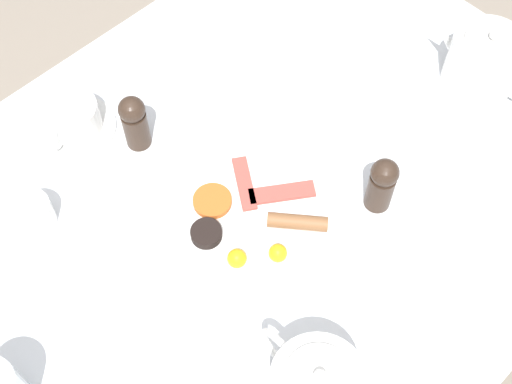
{
  "coord_description": "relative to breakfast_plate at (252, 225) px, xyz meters",
  "views": [
    {
      "loc": [
        -0.42,
        0.41,
        1.76
      ],
      "look_at": [
        0.0,
        0.0,
        0.77
      ],
      "focal_mm": 50.0,
      "sensor_mm": 36.0,
      "label": 1
    }
  ],
  "objects": [
    {
      "name": "teapot_near",
      "position": [
        -0.07,
        -0.5,
        0.05
      ],
      "size": [
        0.22,
        0.13,
        0.13
      ],
      "rotation": [
        0.0,
        0.0,
        0.12
      ],
      "color": "white",
      "rests_on": "table"
    },
    {
      "name": "breakfast_plate",
      "position": [
        0.0,
        0.0,
        0.0
      ],
      "size": [
        0.28,
        0.28,
        0.04
      ],
      "color": "white",
      "rests_on": "table"
    },
    {
      "name": "table",
      "position": [
        0.03,
        -0.04,
        -0.08
      ],
      "size": [
        0.92,
        1.22,
        0.75
      ],
      "color": "silver",
      "rests_on": "ground_plane"
    },
    {
      "name": "teacup_with_saucer_left",
      "position": [
        0.19,
        -0.19,
        0.02
      ],
      "size": [
        0.14,
        0.14,
        0.06
      ],
      "color": "white",
      "rests_on": "table"
    },
    {
      "name": "creamer_jug",
      "position": [
        0.25,
        0.24,
        0.02
      ],
      "size": [
        0.09,
        0.07,
        0.05
      ],
      "color": "white",
      "rests_on": "table"
    },
    {
      "name": "salt_grinder",
      "position": [
        0.26,
        0.02,
        0.05
      ],
      "size": [
        0.04,
        0.04,
        0.11
      ],
      "color": "#38281E",
      "rests_on": "table"
    },
    {
      "name": "pepper_grinder",
      "position": [
        -0.11,
        -0.18,
        0.05
      ],
      "size": [
        0.04,
        0.04,
        0.11
      ],
      "color": "#38281E",
      "rests_on": "table"
    },
    {
      "name": "teacup_with_saucer_right",
      "position": [
        0.35,
        0.08,
        0.02
      ],
      "size": [
        0.14,
        0.14,
        0.06
      ],
      "color": "white",
      "rests_on": "table"
    },
    {
      "name": "napkin_folded",
      "position": [
        0.24,
        -0.46,
        -0.01
      ],
      "size": [
        0.15,
        0.18,
        0.01
      ],
      "rotation": [
        0.0,
        0.0,
        1.81
      ],
      "color": "white",
      "rests_on": "table"
    },
    {
      "name": "ground_plane",
      "position": [
        0.03,
        -0.04,
        -0.76
      ],
      "size": [
        8.0,
        8.0,
        0.0
      ],
      "primitive_type": "plane",
      "color": "gray"
    }
  ]
}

